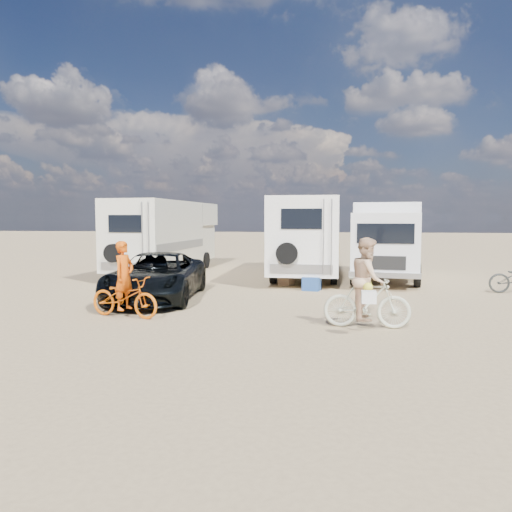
# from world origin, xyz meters

# --- Properties ---
(ground) EXTENTS (140.00, 140.00, 0.00)m
(ground) POSITION_xyz_m (0.00, 0.00, 0.00)
(ground) COLOR tan
(ground) RESTS_ON ground
(rv_main) EXTENTS (2.40, 7.81, 3.07)m
(rv_main) POSITION_xyz_m (0.45, 7.26, 1.54)
(rv_main) COLOR silver
(rv_main) RESTS_ON ground
(rv_left) EXTENTS (2.60, 7.71, 3.04)m
(rv_left) POSITION_xyz_m (-5.49, 7.55, 1.52)
(rv_left) COLOR silver
(rv_left) RESTS_ON ground
(box_truck) EXTENTS (3.21, 7.05, 2.91)m
(box_truck) POSITION_xyz_m (3.53, 6.85, 1.45)
(box_truck) COLOR silver
(box_truck) RESTS_ON ground
(dark_suv) EXTENTS (2.75, 5.06, 1.35)m
(dark_suv) POSITION_xyz_m (-3.53, 1.00, 0.67)
(dark_suv) COLOR black
(dark_suv) RESTS_ON ground
(bike_man) EXTENTS (1.93, 1.07, 0.96)m
(bike_man) POSITION_xyz_m (-3.43, -1.46, 0.48)
(bike_man) COLOR #CD5608
(bike_man) RESTS_ON ground
(bike_woman) EXTENTS (1.85, 0.59, 1.10)m
(bike_woman) POSITION_xyz_m (2.14, -1.75, 0.55)
(bike_woman) COLOR #B8BC9E
(bike_woman) RESTS_ON ground
(rider_man) EXTENTS (0.52, 0.67, 1.62)m
(rider_man) POSITION_xyz_m (-3.43, -1.46, 0.81)
(rider_man) COLOR #C74808
(rider_man) RESTS_ON ground
(rider_woman) EXTENTS (0.70, 0.88, 1.75)m
(rider_woman) POSITION_xyz_m (2.14, -1.75, 0.88)
(rider_woman) COLOR tan
(rider_woman) RESTS_ON ground
(cooler) EXTENTS (0.63, 0.51, 0.44)m
(cooler) POSITION_xyz_m (0.80, 3.41, 0.22)
(cooler) COLOR #22478B
(cooler) RESTS_ON ground
(crate) EXTENTS (0.56, 0.56, 0.34)m
(crate) POSITION_xyz_m (-0.11, 4.55, 0.17)
(crate) COLOR #89684C
(crate) RESTS_ON ground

